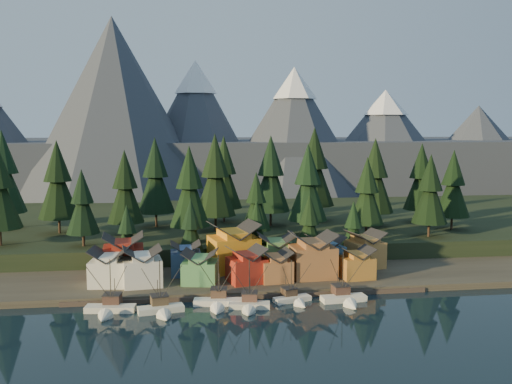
{
  "coord_description": "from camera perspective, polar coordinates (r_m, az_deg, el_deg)",
  "views": [
    {
      "loc": [
        -15.32,
        -104.65,
        37.07
      ],
      "look_at": [
        3.44,
        30.0,
        21.71
      ],
      "focal_mm": 40.0,
      "sensor_mm": 36.0,
      "label": 1
    }
  ],
  "objects": [
    {
      "name": "mountain_ridge",
      "position": [
        318.63,
        -5.94,
        4.43
      ],
      "size": [
        560.0,
        190.0,
        90.0
      ],
      "color": "#484E5D",
      "rests_on": "ground"
    },
    {
      "name": "tree_shore_1",
      "position": [
        146.99,
        -6.53,
        -3.74
      ],
      "size": [
        7.6,
        7.6,
        17.71
      ],
      "color": "#332319",
      "rests_on": "shore_strip"
    },
    {
      "name": "tree_hill_11",
      "position": [
        164.64,
        11.02,
        -0.14
      ],
      "size": [
        9.83,
        9.83,
        22.89
      ],
      "color": "#332319",
      "rests_on": "hillside"
    },
    {
      "name": "tree_hill_5",
      "position": [
        155.58,
        -6.66,
        0.26
      ],
      "size": [
        11.33,
        11.33,
        26.38
      ],
      "color": "#332319",
      "rests_on": "hillside"
    },
    {
      "name": "tree_hill_9",
      "position": [
        164.79,
        5.2,
        0.67
      ],
      "size": [
        11.43,
        11.43,
        26.62
      ],
      "color": "#332319",
      "rests_on": "hillside"
    },
    {
      "name": "house_back_4",
      "position": [
        144.17,
        6.96,
        -5.99
      ],
      "size": [
        9.59,
        9.35,
        8.83
      ],
      "rotation": [
        0.0,
        0.0,
        0.22
      ],
      "color": "#3D6990",
      "rests_on": "shore_strip"
    },
    {
      "name": "house_back_5",
      "position": [
        149.3,
        10.85,
        -5.54
      ],
      "size": [
        9.74,
        9.82,
        9.26
      ],
      "rotation": [
        0.0,
        0.0,
        0.2
      ],
      "color": "#AD7A3D",
      "rests_on": "shore_strip"
    },
    {
      "name": "tree_hill_3",
      "position": [
        166.22,
        -12.95,
        0.26
      ],
      "size": [
        10.71,
        10.71,
        24.96
      ],
      "color": "#332319",
      "rests_on": "hillside"
    },
    {
      "name": "house_back_2",
      "position": [
        142.87,
        -2.25,
        -5.37
      ],
      "size": [
        13.26,
        12.54,
        12.05
      ],
      "rotation": [
        0.0,
        0.0,
        0.21
      ],
      "color": "orange",
      "rests_on": "shore_strip"
    },
    {
      "name": "house_front_6",
      "position": [
        138.3,
        10.01,
        -6.9
      ],
      "size": [
        8.01,
        7.64,
        7.39
      ],
      "rotation": [
        0.0,
        0.0,
        0.09
      ],
      "color": "#AC712C",
      "rests_on": "shore_strip"
    },
    {
      "name": "tree_shore_0",
      "position": [
        147.63,
        -12.76,
        -4.09
      ],
      "size": [
        7.05,
        7.05,
        16.43
      ],
      "color": "#332319",
      "rests_on": "shore_strip"
    },
    {
      "name": "boat_4",
      "position": [
        123.38,
        3.85,
        -10.11
      ],
      "size": [
        8.75,
        9.21,
        10.03
      ],
      "rotation": [
        0.0,
        0.0,
        0.28
      ],
      "color": "silver",
      "rests_on": "ground"
    },
    {
      "name": "house_front_0",
      "position": [
        134.14,
        -14.43,
        -7.17
      ],
      "size": [
        9.27,
        8.85,
        8.47
      ],
      "rotation": [
        0.0,
        0.0,
        -0.11
      ],
      "color": "silver",
      "rests_on": "shore_strip"
    },
    {
      "name": "tree_hill_16",
      "position": [
        190.64,
        -23.96,
        1.57
      ],
      "size": [
        13.12,
        13.12,
        30.57
      ],
      "color": "#332319",
      "rests_on": "hillside"
    },
    {
      "name": "tree_hill_1",
      "position": [
        176.83,
        -19.21,
        0.9
      ],
      "size": [
        11.84,
        11.84,
        27.57
      ],
      "color": "#332319",
      "rests_on": "hillside"
    },
    {
      "name": "house_front_4",
      "position": [
        133.92,
        1.95,
        -7.28
      ],
      "size": [
        7.66,
        8.17,
        7.22
      ],
      "rotation": [
        0.0,
        0.0,
        0.09
      ],
      "color": "#A26539",
      "rests_on": "shore_strip"
    },
    {
      "name": "tree_hill_13",
      "position": [
        169.46,
        17.01,
        0.04
      ],
      "size": [
        10.2,
        10.2,
        23.76
      ],
      "color": "#332319",
      "rests_on": "hillside"
    },
    {
      "name": "house_front_5",
      "position": [
        137.35,
        5.69,
        -6.19
      ],
      "size": [
        10.61,
        9.74,
        10.65
      ],
      "rotation": [
        0.0,
        0.0,
        0.05
      ],
      "color": "#915B33",
      "rests_on": "shore_strip"
    },
    {
      "name": "tree_hill_17",
      "position": [
        183.61,
        19.1,
        0.57
      ],
      "size": [
        10.51,
        10.51,
        24.49
      ],
      "color": "#332319",
      "rests_on": "hillside"
    },
    {
      "name": "tree_hill_10",
      "position": [
        190.65,
        5.85,
        2.22
      ],
      "size": [
        13.44,
        13.44,
        31.31
      ],
      "color": "#332319",
      "rests_on": "hillside"
    },
    {
      "name": "tree_hill_12",
      "position": [
        182.02,
        11.79,
        1.34
      ],
      "size": [
        12.01,
        12.01,
        27.97
      ],
      "color": "#332319",
      "rests_on": "hillside"
    },
    {
      "name": "boat_0",
      "position": [
        119.97,
        -14.51,
        -10.64
      ],
      "size": [
        10.6,
        11.31,
        11.88
      ],
      "rotation": [
        0.0,
        0.0,
        -0.13
      ],
      "color": "beige",
      "rests_on": "ground"
    },
    {
      "name": "tree_shore_4",
      "position": [
        154.22,
        9.69,
        -3.61
      ],
      "size": [
        6.98,
        6.98,
        16.27
      ],
      "color": "#332319",
      "rests_on": "shore_strip"
    },
    {
      "name": "tree_hill_2",
      "position": [
        155.91,
        -16.97,
        -1.17
      ],
      "size": [
        8.78,
        8.78,
        20.45
      ],
      "color": "#332319",
      "rests_on": "hillside"
    },
    {
      "name": "house_front_2",
      "position": [
        132.49,
        -5.62,
        -7.38
      ],
      "size": [
        9.09,
        9.14,
        7.59
      ],
      "rotation": [
        0.0,
        0.0,
        -0.19
      ],
      "color": "#49884D",
      "rests_on": "shore_strip"
    },
    {
      "name": "tree_hill_4",
      "position": [
        180.46,
        -10.03,
        1.38
      ],
      "size": [
        12.12,
        12.12,
        28.23
      ],
      "color": "#332319",
      "rests_on": "hillside"
    },
    {
      "name": "tree_hill_7",
      "position": [
        155.51,
        0.02,
        -1.16
      ],
      "size": [
        8.24,
        8.24,
        19.2
      ],
      "color": "#332319",
      "rests_on": "hillside"
    },
    {
      "name": "tree_hill_8",
      "position": [
        179.73,
        1.49,
        1.56
      ],
      "size": [
        12.37,
        12.37,
        28.81
      ],
      "color": "#332319",
      "rests_on": "hillside"
    },
    {
      "name": "dock",
      "position": [
        127.48,
        -0.71,
        -10.22
      ],
      "size": [
        80.0,
        4.0,
        1.0
      ],
      "primitive_type": "cube",
      "color": "#4F4138",
      "rests_on": "ground"
    },
    {
      "name": "boat_2",
      "position": [
        120.82,
        -3.82,
        -10.38
      ],
      "size": [
        10.94,
        11.68,
        11.61
      ],
      "rotation": [
        0.0,
        0.0,
        -0.13
      ],
      "color": "white",
      "rests_on": "ground"
    },
    {
      "name": "tree_hill_15",
      "position": [
        187.92,
        -3.23,
        1.7
      ],
      "size": [
        12.21,
        12.21,
        28.46
      ],
      "color": "#332319",
      "rests_on": "hillside"
    },
    {
      "name": "tree_hill_6",
      "position": [
        170.69,
        -4.1,
        1.39
      ],
      "size": [
        12.61,
        12.61,
        29.39
      ],
      "color": "#332319",
      "rests_on": "hillside"
    },
    {
      "name": "boat_1",
      "position": [
        117.64,
        -9.43,
        -10.84
      ],
      "size": [
        9.87,
        10.44,
        11.72
      ],
      "rotation": [
        0.0,
        0.0,
        0.19
      ],
      "color": "beige",
      "rests_on": "ground"
    },
    {
      "name": "tree_shore_3",
      "position": [
        150.85,
        5.35,
        -3.33
      ],
      "size": [
        7.87,
        7.87,
        18.34
      ],
      "color": "#332319",
      "rests_on": "shore_strip"
    },
    {
      "name": "tree_shore_2",
      "position": [
        148.42,
        0.06,
        -3.75
      ],
      "size": [
        7.31,
        7.31,
        17.02
      ],
      "color": "#332319",
      "rests_on": "shore_strip"
    },
    {
      "name": "house_front_1",
      "position": [
        132.42,
        -11.3,
        -7.22
      ],
      "size": [
        9.37,
        9.08,
        8.7
      ],
      "rotation": [
        0.0,
        0.0,
        0.13
      ],
      "color": "silver",
      "rests_on": "shore_strip"
    },
    {
      "name": "house_front_3",
      "position": [
        132.52,
        -0.95,
        -7.2
      ],
      "size": [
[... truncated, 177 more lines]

